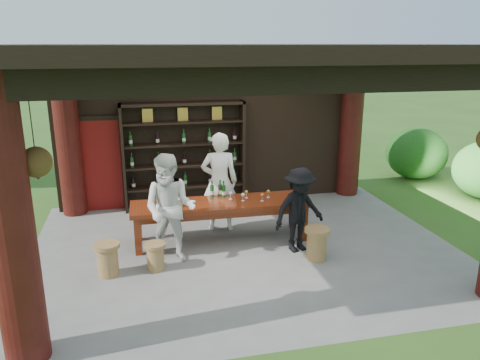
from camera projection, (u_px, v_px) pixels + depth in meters
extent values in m
plane|color=#2D5119|center=(245.00, 248.00, 8.36)|extent=(90.00, 90.00, 0.00)
cube|color=slate|center=(245.00, 250.00, 8.38)|extent=(7.40, 5.90, 0.10)
cube|color=black|center=(217.00, 130.00, 10.47)|extent=(7.00, 0.18, 3.30)
cube|color=maroon|center=(99.00, 165.00, 10.01)|extent=(0.95, 0.06, 2.00)
cylinder|color=#380C0A|center=(10.00, 225.00, 4.99)|extent=(0.50, 0.50, 3.30)
cylinder|color=#380C0A|center=(68.00, 138.00, 9.62)|extent=(0.50, 0.50, 3.30)
cylinder|color=#380C0A|center=(351.00, 126.00, 10.95)|extent=(0.50, 0.50, 3.30)
cube|color=black|center=(295.00, 77.00, 5.23)|extent=(6.70, 0.35, 0.35)
cube|color=black|center=(35.00, 69.00, 6.81)|extent=(0.30, 5.20, 0.30)
cube|color=black|center=(421.00, 65.00, 8.14)|extent=(0.30, 5.20, 0.30)
cube|color=black|center=(246.00, 51.00, 7.41)|extent=(7.50, 6.00, 0.20)
cylinder|color=black|center=(32.00, 131.00, 4.96)|extent=(0.01, 0.01, 0.75)
cone|color=black|center=(38.00, 172.00, 5.09)|extent=(0.32, 0.32, 0.18)
sphere|color=#1E5919|center=(36.00, 162.00, 5.06)|extent=(0.34, 0.34, 0.34)
cube|color=#61230D|center=(221.00, 204.00, 8.49)|extent=(3.24, 0.88, 0.08)
cube|color=#61230D|center=(221.00, 209.00, 8.52)|extent=(3.04, 0.73, 0.12)
cube|color=#61230D|center=(138.00, 236.00, 8.01)|extent=(0.12, 0.12, 0.67)
cube|color=#61230D|center=(304.00, 223.00, 8.59)|extent=(0.12, 0.12, 0.67)
cube|color=#61230D|center=(138.00, 223.00, 8.60)|extent=(0.12, 0.12, 0.67)
cube|color=#61230D|center=(293.00, 212.00, 9.18)|extent=(0.12, 0.12, 0.67)
cylinder|color=olive|center=(156.00, 258.00, 7.50)|extent=(0.27, 0.27, 0.40)
cylinder|color=olive|center=(155.00, 245.00, 7.44)|extent=(0.35, 0.35, 0.05)
cylinder|color=olive|center=(316.00, 246.00, 7.86)|extent=(0.33, 0.33, 0.49)
cylinder|color=olive|center=(317.00, 230.00, 7.78)|extent=(0.42, 0.42, 0.07)
cylinder|color=olive|center=(108.00, 261.00, 7.32)|extent=(0.32, 0.32, 0.47)
cylinder|color=olive|center=(106.00, 245.00, 7.24)|extent=(0.41, 0.41, 0.06)
imported|color=white|center=(219.00, 182.00, 8.96)|extent=(0.75, 0.53, 1.93)
imported|color=silver|center=(170.00, 209.00, 7.64)|extent=(1.07, 0.95, 1.83)
imported|color=black|center=(299.00, 210.00, 8.06)|extent=(1.08, 0.80, 1.50)
cube|color=#BF6672|center=(175.00, 203.00, 8.23)|extent=(0.26, 0.18, 0.14)
ellipsoid|color=#194C14|center=(416.00, 157.00, 12.55)|extent=(1.60, 1.60, 1.36)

